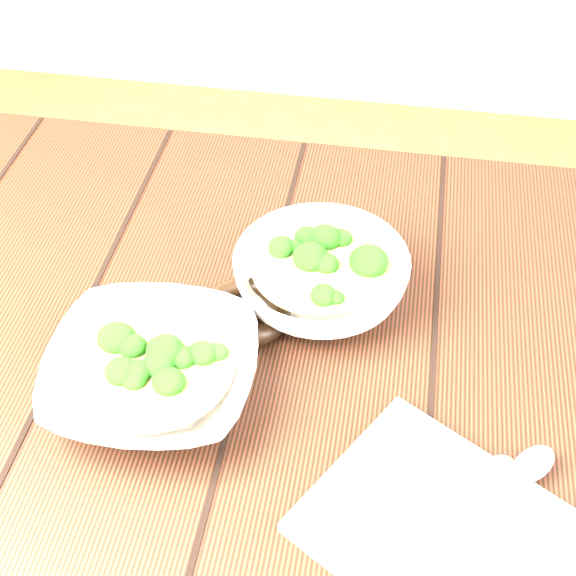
{
  "coord_description": "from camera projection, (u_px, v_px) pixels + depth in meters",
  "views": [
    {
      "loc": [
        0.12,
        -0.56,
        1.42
      ],
      "look_at": [
        0.01,
        0.05,
        0.8
      ],
      "focal_mm": 50.0,
      "sensor_mm": 36.0,
      "label": 1
    }
  ],
  "objects": [
    {
      "name": "table",
      "position": [
        269.0,
        416.0,
        0.96
      ],
      "size": [
        1.2,
        0.8,
        0.75
      ],
      "color": "black",
      "rests_on": "ground"
    },
    {
      "name": "trivet",
      "position": [
        246.0,
        312.0,
        0.9
      ],
      "size": [
        0.13,
        0.13,
        0.03
      ],
      "primitive_type": "torus",
      "rotation": [
        0.0,
        0.0,
        -0.33
      ],
      "color": "black",
      "rests_on": "table"
    },
    {
      "name": "soup_bowl_back",
      "position": [
        321.0,
        277.0,
        0.91
      ],
      "size": [
        0.24,
        0.24,
        0.07
      ],
      "color": "white",
      "rests_on": "table"
    },
    {
      "name": "soup_bowl_front",
      "position": [
        152.0,
        372.0,
        0.82
      ],
      "size": [
        0.23,
        0.23,
        0.06
      ],
      "color": "white",
      "rests_on": "table"
    },
    {
      "name": "spoon_right",
      "position": [
        508.0,
        487.0,
        0.74
      ],
      "size": [
        0.13,
        0.16,
        0.01
      ],
      "color": "beige",
      "rests_on": "napkin"
    },
    {
      "name": "spoon_left",
      "position": [
        465.0,
        496.0,
        0.73
      ],
      "size": [
        0.14,
        0.15,
        0.01
      ],
      "color": "beige",
      "rests_on": "napkin"
    },
    {
      "name": "napkin",
      "position": [
        442.0,
        530.0,
        0.72
      ],
      "size": [
        0.29,
        0.28,
        0.01
      ],
      "primitive_type": "cube",
      "rotation": [
        0.0,
        0.0,
        -0.54
      ],
      "color": "beige",
      "rests_on": "table"
    }
  ]
}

